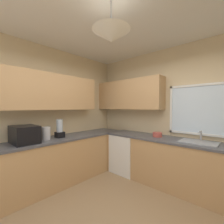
{
  "coord_description": "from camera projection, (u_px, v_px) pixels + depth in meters",
  "views": [
    {
      "loc": [
        1.18,
        -1.29,
        1.5
      ],
      "look_at": [
        -0.54,
        0.61,
        1.42
      ],
      "focal_mm": 24.27,
      "sensor_mm": 36.0,
      "label": 1
    }
  ],
  "objects": [
    {
      "name": "counter_run_left",
      "position": [
        50.0,
        163.0,
        2.84
      ],
      "size": [
        0.65,
        3.48,
        0.9
      ],
      "color": "tan",
      "rests_on": "ground_plane"
    },
    {
      "name": "sink_assembly",
      "position": [
        199.0,
        142.0,
        2.55
      ],
      "size": [
        0.57,
        0.4,
        0.19
      ],
      "color": "#9EA0A5",
      "rests_on": "counter_run_back"
    },
    {
      "name": "counter_run_back",
      "position": [
        177.0,
        164.0,
        2.8
      ],
      "size": [
        2.98,
        0.65,
        0.9
      ],
      "color": "tan",
      "rests_on": "ground_plane"
    },
    {
      "name": "dishwasher",
      "position": [
        127.0,
        153.0,
        3.54
      ],
      "size": [
        0.6,
        0.6,
        0.86
      ],
      "primitive_type": "cube",
      "color": "white",
      "rests_on": "ground_plane"
    },
    {
      "name": "blender_appliance",
      "position": [
        60.0,
        129.0,
        2.98
      ],
      "size": [
        0.15,
        0.15,
        0.36
      ],
      "color": "black",
      "rests_on": "counter_run_left"
    },
    {
      "name": "room_shell",
      "position": [
        115.0,
        87.0,
        2.33
      ],
      "size": [
        3.89,
        3.87,
        2.8
      ],
      "color": "beige",
      "rests_on": "ground_plane"
    },
    {
      "name": "bowl",
      "position": [
        157.0,
        135.0,
        3.04
      ],
      "size": [
        0.18,
        0.18,
        0.09
      ],
      "primitive_type": "cylinder",
      "color": "#B74C42",
      "rests_on": "counter_run_back"
    },
    {
      "name": "kettle",
      "position": [
        46.0,
        133.0,
        2.76
      ],
      "size": [
        0.15,
        0.15,
        0.24
      ],
      "primitive_type": "cylinder",
      "color": "#B7B7BC",
      "rests_on": "counter_run_left"
    },
    {
      "name": "microwave",
      "position": [
        25.0,
        134.0,
        2.51
      ],
      "size": [
        0.48,
        0.36,
        0.29
      ],
      "primitive_type": "cube",
      "color": "black",
      "rests_on": "counter_run_left"
    }
  ]
}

